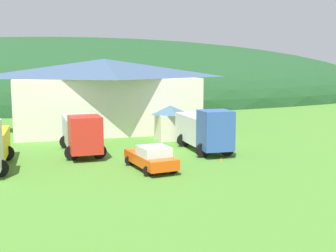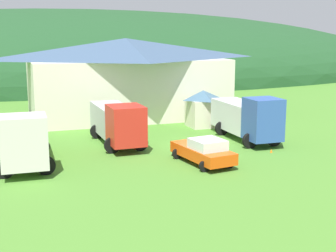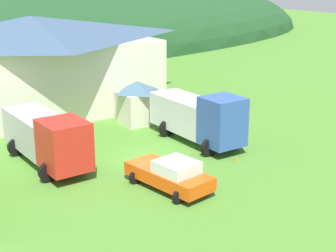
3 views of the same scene
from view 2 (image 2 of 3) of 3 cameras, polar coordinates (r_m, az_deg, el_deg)
The scene contains 10 objects.
ground_plane at distance 34.32m, azimuth 2.84°, elevation -2.47°, with size 200.00×200.00×0.00m, color #4C842D.
forested_hill_backdrop at distance 89.78m, azimuth -11.20°, elevation 5.83°, with size 140.45×60.00×24.37m, color #1E4723.
depot_building at distance 46.64m, azimuth -5.07°, elevation 5.99°, with size 19.59×11.62×7.55m.
play_shed_cream at distance 41.32m, azimuth 4.24°, elevation 2.18°, with size 2.70×2.59×3.18m.
flatbed_truck_yellow at distance 30.24m, azimuth -17.00°, elevation -1.51°, with size 3.50×8.15×3.55m.
crane_truck_red at distance 34.74m, azimuth -6.12°, elevation 0.55°, with size 3.17×8.16×3.22m.
box_truck_blue at distance 36.33m, azimuth 9.52°, elevation 1.06°, with size 3.11×7.69×3.54m.
service_pickup_orange at distance 29.72m, azimuth 4.31°, elevation -3.01°, with size 2.89×5.13×1.66m.
traffic_cone_near_pickup at distance 33.31m, azimuth 12.31°, elevation -3.14°, with size 0.36×0.36×0.52m, color orange.
traffic_cone_mid_row at distance 33.42m, azimuth -4.01°, elevation -2.86°, with size 0.36×0.36×0.56m, color orange.
Camera 2 is at (-12.61, -30.87, 8.12)m, focal length 50.66 mm.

